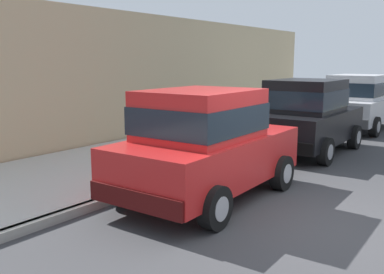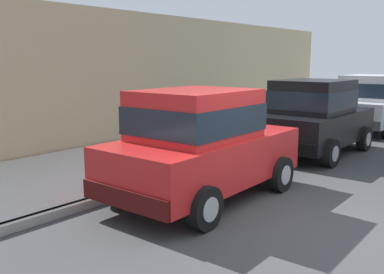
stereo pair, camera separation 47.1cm
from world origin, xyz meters
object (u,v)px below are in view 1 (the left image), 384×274
at_px(dog_grey, 177,141).
at_px(car_silver_hatchback, 358,102).
at_px(car_red_hatchback, 205,143).
at_px(car_black_hatchback, 307,115).

bearing_deg(dog_grey, car_silver_hatchback, 72.72).
xyz_separation_m(car_red_hatchback, dog_grey, (-2.32, 2.10, -0.55)).
relative_size(car_silver_hatchback, dog_grey, 6.41).
height_order(car_silver_hatchback, dog_grey, car_silver_hatchback).
distance_m(car_red_hatchback, dog_grey, 3.18).
relative_size(car_red_hatchback, dog_grey, 6.49).
height_order(car_red_hatchback, dog_grey, car_red_hatchback).
bearing_deg(car_silver_hatchback, car_red_hatchback, -89.16).
relative_size(car_black_hatchback, car_silver_hatchback, 1.01).
bearing_deg(car_black_hatchback, dog_grey, -131.83).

